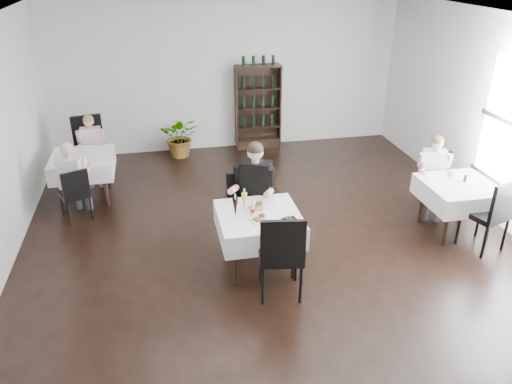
# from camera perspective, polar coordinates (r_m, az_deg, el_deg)

# --- Properties ---
(room_shell) EXTENTS (9.00, 9.00, 9.00)m
(room_shell) POSITION_cam_1_polar(r_m,az_deg,el_deg) (6.04, 3.14, 3.86)
(room_shell) COLOR black
(room_shell) RESTS_ON ground
(wine_shelf) EXTENTS (0.90, 0.28, 1.75)m
(wine_shelf) POSITION_cam_1_polar(r_m,az_deg,el_deg) (10.36, 0.23, 9.57)
(wine_shelf) COLOR black
(wine_shelf) RESTS_ON ground
(main_table) EXTENTS (1.03, 1.03, 0.77)m
(main_table) POSITION_cam_1_polar(r_m,az_deg,el_deg) (6.36, 0.33, -3.70)
(main_table) COLOR black
(main_table) RESTS_ON ground
(left_table) EXTENTS (0.98, 0.98, 0.77)m
(left_table) POSITION_cam_1_polar(r_m,az_deg,el_deg) (8.60, -19.17, 2.98)
(left_table) COLOR black
(left_table) RESTS_ON ground
(right_table) EXTENTS (0.98, 0.98, 0.77)m
(right_table) POSITION_cam_1_polar(r_m,az_deg,el_deg) (7.73, 22.13, -0.12)
(right_table) COLOR black
(right_table) RESTS_ON ground
(potted_tree) EXTENTS (0.84, 0.75, 0.84)m
(potted_tree) POSITION_cam_1_polar(r_m,az_deg,el_deg) (10.11, -8.59, 6.29)
(potted_tree) COLOR #1F521C
(potted_tree) RESTS_ON ground
(main_chair_far) EXTENTS (0.51, 0.52, 1.00)m
(main_chair_far) POSITION_cam_1_polar(r_m,az_deg,el_deg) (6.99, -1.22, -1.26)
(main_chair_far) COLOR black
(main_chair_far) RESTS_ON ground
(main_chair_near) EXTENTS (0.59, 0.59, 1.12)m
(main_chair_near) POSITION_cam_1_polar(r_m,az_deg,el_deg) (5.79, 2.92, -6.78)
(main_chair_near) COLOR black
(main_chair_near) RESTS_ON ground
(left_chair_far) EXTENTS (0.62, 0.63, 1.15)m
(left_chair_far) POSITION_cam_1_polar(r_m,az_deg,el_deg) (9.37, -18.45, 5.20)
(left_chair_far) COLOR black
(left_chair_far) RESTS_ON ground
(left_chair_near) EXTENTS (0.52, 0.52, 0.87)m
(left_chair_near) POSITION_cam_1_polar(r_m,az_deg,el_deg) (7.98, -19.99, 0.04)
(left_chair_near) COLOR black
(left_chair_near) RESTS_ON ground
(right_chair_far) EXTENTS (0.52, 0.52, 0.90)m
(right_chair_far) POSITION_cam_1_polar(r_m,az_deg,el_deg) (8.47, 20.01, 1.71)
(right_chair_far) COLOR black
(right_chair_far) RESTS_ON ground
(right_chair_near) EXTENTS (0.62, 0.63, 1.08)m
(right_chair_near) POSITION_cam_1_polar(r_m,az_deg,el_deg) (7.41, 25.40, -1.93)
(right_chair_near) COLOR black
(right_chair_near) RESTS_ON ground
(diner_main) EXTENTS (0.68, 0.71, 1.50)m
(diner_main) POSITION_cam_1_polar(r_m,az_deg,el_deg) (6.75, -0.21, 0.51)
(diner_main) COLOR #403F47
(diner_main) RESTS_ON ground
(diner_left_far) EXTENTS (0.46, 0.46, 1.23)m
(diner_left_far) POSITION_cam_1_polar(r_m,az_deg,el_deg) (9.18, -18.28, 5.18)
(diner_left_far) COLOR #403F47
(diner_left_far) RESTS_ON ground
(diner_left_near) EXTENTS (0.51, 0.54, 1.24)m
(diner_left_near) POSITION_cam_1_polar(r_m,az_deg,el_deg) (8.03, -20.21, 1.97)
(diner_left_near) COLOR #403F47
(diner_left_near) RESTS_ON ground
(diner_right_far) EXTENTS (0.54, 0.58, 1.28)m
(diner_right_far) POSITION_cam_1_polar(r_m,az_deg,el_deg) (8.09, 19.65, 2.38)
(diner_right_far) COLOR #403F47
(diner_right_far) RESTS_ON ground
(plate_far) EXTENTS (0.34, 0.34, 0.09)m
(plate_far) POSITION_cam_1_polar(r_m,az_deg,el_deg) (6.41, 0.09, -1.76)
(plate_far) COLOR white
(plate_far) RESTS_ON main_table
(plate_near) EXTENTS (0.29, 0.29, 0.07)m
(plate_near) POSITION_cam_1_polar(r_m,az_deg,el_deg) (6.14, 0.44, -3.10)
(plate_near) COLOR white
(plate_near) RESTS_ON main_table
(pilsner_dark) EXTENTS (0.07, 0.07, 0.31)m
(pilsner_dark) POSITION_cam_1_polar(r_m,az_deg,el_deg) (6.18, -2.38, -1.77)
(pilsner_dark) COLOR black
(pilsner_dark) RESTS_ON main_table
(pilsner_lager) EXTENTS (0.07, 0.07, 0.32)m
(pilsner_lager) POSITION_cam_1_polar(r_m,az_deg,el_deg) (6.30, -1.34, -1.16)
(pilsner_lager) COLOR gold
(pilsner_lager) RESTS_ON main_table
(coke_bottle) EXTENTS (0.06, 0.06, 0.23)m
(coke_bottle) POSITION_cam_1_polar(r_m,az_deg,el_deg) (6.20, -0.38, -1.97)
(coke_bottle) COLOR silver
(coke_bottle) RESTS_ON main_table
(napkin_cutlery) EXTENTS (0.21, 0.19, 0.02)m
(napkin_cutlery) POSITION_cam_1_polar(r_m,az_deg,el_deg) (6.17, 3.88, -3.13)
(napkin_cutlery) COLOR black
(napkin_cutlery) RESTS_ON main_table
(pepper_mill) EXTENTS (0.05, 0.05, 0.10)m
(pepper_mill) POSITION_cam_1_polar(r_m,az_deg,el_deg) (7.74, 22.78, 1.45)
(pepper_mill) COLOR black
(pepper_mill) RESTS_ON right_table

